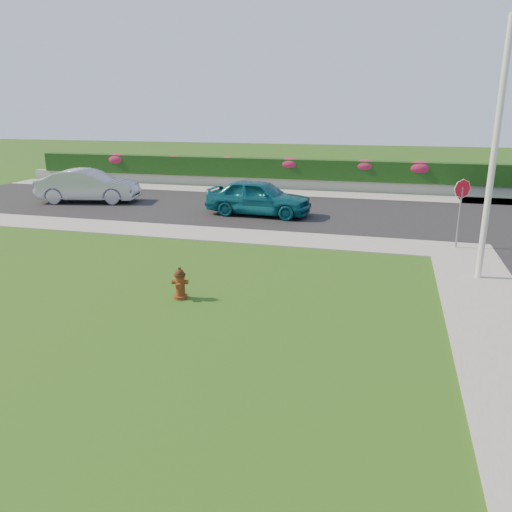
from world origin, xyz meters
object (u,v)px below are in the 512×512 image
(fire_hydrant, at_px, (180,284))
(sedan_silver, at_px, (88,186))
(utility_pole, at_px, (494,155))
(stop_sign, at_px, (461,198))
(sedan_teal, at_px, (259,197))

(fire_hydrant, bearing_deg, sedan_silver, 116.83)
(sedan_silver, xyz_separation_m, utility_pole, (16.65, -7.37, 2.44))
(stop_sign, bearing_deg, fire_hydrant, -146.05)
(sedan_teal, xyz_separation_m, stop_sign, (7.59, -3.39, 0.86))
(fire_hydrant, relative_size, utility_pole, 0.12)
(fire_hydrant, bearing_deg, sedan_teal, 79.62)
(sedan_teal, relative_size, stop_sign, 1.97)
(sedan_silver, bearing_deg, utility_pole, -127.60)
(utility_pole, bearing_deg, fire_hydrant, -154.02)
(fire_hydrant, relative_size, sedan_teal, 0.17)
(sedan_silver, relative_size, utility_pole, 0.73)
(stop_sign, bearing_deg, sedan_teal, 146.19)
(sedan_silver, bearing_deg, fire_hydrant, -152.39)
(sedan_teal, bearing_deg, fire_hydrant, -171.87)
(utility_pole, relative_size, stop_sign, 2.88)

